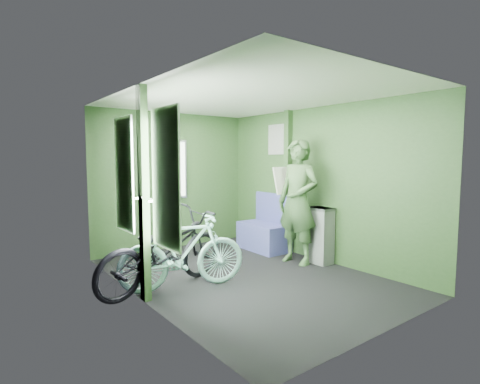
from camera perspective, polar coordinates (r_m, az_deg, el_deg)
The scene contains 6 objects.
room at distance 4.78m, azimuth 0.08°, elevation 3.93°, with size 4.00×4.02×2.31m.
bicycle_black at distance 4.64m, azimuth -11.35°, elevation -14.33°, with size 0.62×1.79×0.94m, color black.
bicycle_mint at distance 4.61m, azimuth -8.55°, elevation -14.43°, with size 0.43×1.51×0.91m, color #9FE6DC.
passenger at distance 5.51m, azimuth 8.80°, elevation -1.45°, with size 0.52×0.73×1.81m.
waste_box at distance 5.63m, azimuth 12.14°, elevation -6.49°, with size 0.24×0.34×0.82m, color gray.
bench_seat at distance 6.34m, azimuth 3.79°, elevation -6.28°, with size 0.52×0.91×0.94m.
Camera 1 is at (-2.93, -3.77, 1.55)m, focal length 28.00 mm.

